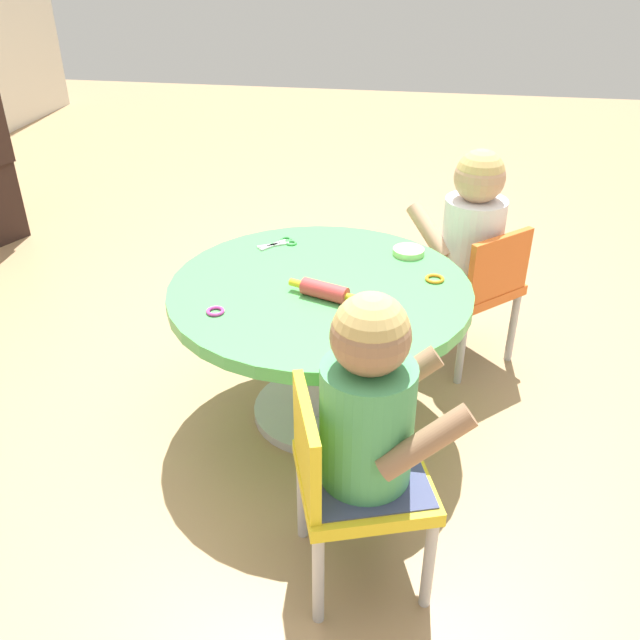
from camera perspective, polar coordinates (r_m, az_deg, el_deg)
ground_plane at (r=2.30m, az=-0.00°, el=-7.81°), size 10.00×10.00×0.00m
craft_table at (r=2.08m, az=-0.00°, el=0.23°), size 0.91×0.91×0.48m
child_chair_left at (r=1.62m, az=2.51°, el=-13.28°), size 0.38×0.38×0.54m
seated_child_left at (r=1.48m, az=4.23°, el=-6.75°), size 0.36×0.41×0.51m
child_chair_right at (r=2.47m, az=12.80°, el=2.77°), size 0.42×0.42×0.54m
seated_child_right at (r=2.40m, az=12.74°, el=7.93°), size 0.44×0.43×0.51m
rolling_pin at (r=1.95m, az=0.39°, el=2.48°), size 0.10×0.22×0.05m
craft_scissors at (r=2.31m, az=-3.22°, el=6.49°), size 0.13×0.14×0.01m
playdough_blob_0 at (r=2.24m, az=7.46°, el=5.73°), size 0.10×0.10×0.02m
cookie_cutter_0 at (r=1.91m, az=-8.80°, el=0.74°), size 0.05×0.05×0.01m
cookie_cutter_1 at (r=2.09m, az=9.62°, el=3.44°), size 0.06×0.06×0.01m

